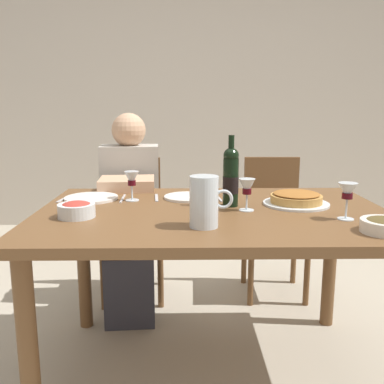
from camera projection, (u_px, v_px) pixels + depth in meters
ground_plane at (211, 369)px, 1.99m from camera, size 8.00×8.00×0.00m
back_wall at (197, 85)px, 4.22m from camera, size 8.00×0.10×2.80m
dining_table at (213, 231)px, 1.86m from camera, size 1.50×1.00×0.76m
wine_bottle at (231, 177)px, 1.89m from camera, size 0.07×0.07×0.32m
water_pitcher at (204, 205)px, 1.57m from camera, size 0.16×0.11×0.19m
baked_tart at (296, 199)px, 1.94m from camera, size 0.30×0.30×0.06m
salad_bowl at (76, 209)px, 1.72m from camera, size 0.15×0.15×0.07m
wine_glass_left_diner at (132, 180)px, 2.01m from camera, size 0.07×0.07×0.14m
wine_glass_right_diner at (347, 193)px, 1.67m from camera, size 0.07×0.07×0.15m
wine_glass_centre at (247, 188)px, 1.82m from camera, size 0.07×0.07×0.14m
dinner_plate_left_setting at (188, 197)px, 2.08m from camera, size 0.23×0.23×0.01m
dinner_plate_right_setting at (91, 198)px, 2.06m from camera, size 0.25×0.25×0.01m
fork_left_setting at (157, 198)px, 2.08m from camera, size 0.03×0.16×0.00m
knife_left_setting at (218, 198)px, 2.08m from camera, size 0.03×0.18×0.00m
knife_right_setting at (123, 199)px, 2.06m from camera, size 0.01×0.18×0.00m
spoon_right_setting at (64, 199)px, 2.06m from camera, size 0.03×0.16×0.00m
chair_left at (133, 218)px, 2.75m from camera, size 0.43×0.43×0.87m
diner_left at (130, 208)px, 2.49m from camera, size 0.35×0.52×1.16m
chair_right at (273, 216)px, 2.79m from camera, size 0.41×0.41×0.87m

